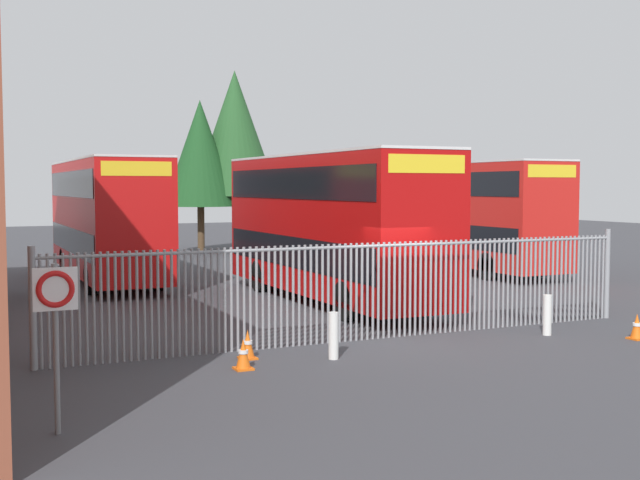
# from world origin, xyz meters

# --- Properties ---
(ground_plane) EXTENTS (100.00, 100.00, 0.00)m
(ground_plane) POSITION_xyz_m (0.00, 8.00, 0.00)
(ground_plane) COLOR #3D3D42
(palisade_fence) EXTENTS (14.41, 0.14, 2.35)m
(palisade_fence) POSITION_xyz_m (-0.67, 0.00, 1.18)
(palisade_fence) COLOR gray
(palisade_fence) RESTS_ON ground
(double_decker_bus_near_gate) EXTENTS (2.54, 10.81, 4.42)m
(double_decker_bus_near_gate) POSITION_xyz_m (1.14, 5.80, 2.42)
(double_decker_bus_near_gate) COLOR #B70C0C
(double_decker_bus_near_gate) RESTS_ON ground
(double_decker_bus_behind_fence_left) EXTENTS (2.54, 10.81, 4.42)m
(double_decker_bus_behind_fence_left) POSITION_xyz_m (9.93, 11.56, 2.42)
(double_decker_bus_behind_fence_left) COLOR red
(double_decker_bus_behind_fence_left) RESTS_ON ground
(double_decker_bus_behind_fence_right) EXTENTS (2.54, 10.81, 4.42)m
(double_decker_bus_behind_fence_right) POSITION_xyz_m (-4.03, 13.82, 2.42)
(double_decker_bus_behind_fence_right) COLOR red
(double_decker_bus_behind_fence_right) RESTS_ON ground
(bollard_near_left) EXTENTS (0.20, 0.20, 0.95)m
(bollard_near_left) POSITION_xyz_m (-2.26, -1.52, 0.47)
(bollard_near_left) COLOR silver
(bollard_near_left) RESTS_ON ground
(bollard_center_front) EXTENTS (0.20, 0.20, 0.95)m
(bollard_center_front) POSITION_xyz_m (3.39, -1.28, 0.47)
(bollard_center_front) COLOR silver
(bollard_center_front) RESTS_ON ground
(traffic_cone_by_gate) EXTENTS (0.34, 0.34, 0.59)m
(traffic_cone_by_gate) POSITION_xyz_m (-3.82, -0.79, 0.29)
(traffic_cone_by_gate) COLOR orange
(traffic_cone_by_gate) RESTS_ON ground
(traffic_cone_mid_forecourt) EXTENTS (0.34, 0.34, 0.59)m
(traffic_cone_mid_forecourt) POSITION_xyz_m (4.89, -2.54, 0.29)
(traffic_cone_mid_forecourt) COLOR orange
(traffic_cone_mid_forecourt) RESTS_ON ground
(traffic_cone_near_kerb) EXTENTS (0.34, 0.34, 0.59)m
(traffic_cone_near_kerb) POSITION_xyz_m (-4.21, -1.63, 0.29)
(traffic_cone_near_kerb) COLOR orange
(traffic_cone_near_kerb) RESTS_ON ground
(speed_limit_sign_post) EXTENTS (0.60, 0.14, 2.40)m
(speed_limit_sign_post) POSITION_xyz_m (-7.88, -4.33, 1.78)
(speed_limit_sign_post) COLOR slate
(speed_limit_sign_post) RESTS_ON ground
(tree_tall_back) EXTENTS (3.82, 3.82, 7.91)m
(tree_tall_back) POSITION_xyz_m (2.63, 24.40, 5.16)
(tree_tall_back) COLOR #4C3823
(tree_tall_back) RESTS_ON ground
(tree_short_side) EXTENTS (4.64, 4.64, 9.59)m
(tree_short_side) POSITION_xyz_m (4.69, 24.90, 6.26)
(tree_short_side) COLOR #4C3823
(tree_short_side) RESTS_ON ground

